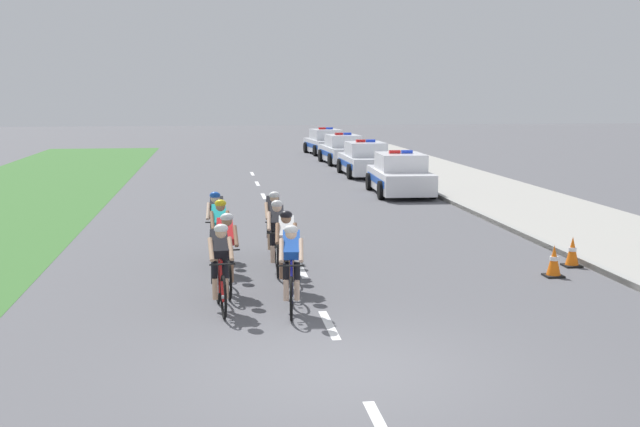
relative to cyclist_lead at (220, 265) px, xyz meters
name	(u,v)px	position (x,y,z in m)	size (l,w,h in m)	color
ground_plane	(352,369)	(1.68, -3.12, -0.79)	(160.00, 160.00, 0.00)	#56565B
sidewalk_slab	(530,206)	(9.84, 10.88, -0.73)	(4.43, 60.00, 0.12)	#A3A099
kerb_edge	(464,207)	(7.70, 10.88, -0.72)	(0.16, 60.00, 0.13)	#9E9E99
lane_markings_centre	(278,223)	(1.68, 8.96, -0.78)	(0.14, 29.60, 0.01)	white
cyclist_lead	(220,265)	(0.00, 0.00, 0.00)	(0.44, 1.72, 1.56)	black
cyclist_second	(291,266)	(1.16, -0.25, 0.00)	(0.45, 1.72, 1.56)	black
cyclist_third	(226,251)	(0.12, 1.17, 0.00)	(0.44, 1.72, 1.56)	black
cyclist_fourth	(286,248)	(1.23, 1.32, 0.00)	(0.45, 1.72, 1.56)	black
cyclist_fifth	(220,234)	(0.03, 3.01, 0.00)	(0.44, 1.72, 1.56)	black
cyclist_sixth	(277,235)	(1.17, 2.77, 0.00)	(0.43, 1.72, 1.56)	black
cyclist_seventh	(216,224)	(-0.03, 4.29, 0.00)	(0.44, 1.72, 1.56)	black
cyclist_eighth	(274,223)	(1.21, 4.16, 0.00)	(0.42, 1.72, 1.56)	black
police_car_nearest	(400,175)	(6.57, 14.87, -0.11)	(2.15, 4.47, 1.59)	white
police_car_second	(365,160)	(6.57, 21.52, -0.11)	(2.01, 4.40, 1.59)	silver
police_car_third	(343,150)	(6.57, 27.64, -0.11)	(2.15, 4.47, 1.59)	silver
police_car_furthest	(325,143)	(6.57, 34.04, -0.11)	(2.29, 4.54, 1.59)	silver
traffic_cone_near	(554,261)	(6.58, 1.68, -0.48)	(0.36, 0.36, 0.64)	black
traffic_cone_mid	(572,252)	(7.36, 2.52, -0.48)	(0.36, 0.36, 0.64)	black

